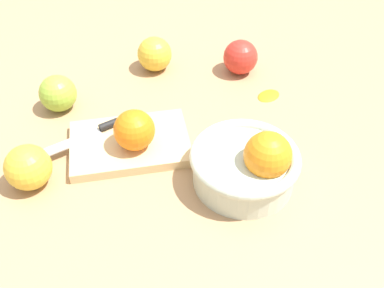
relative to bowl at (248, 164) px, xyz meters
name	(u,v)px	position (x,y,z in m)	size (l,w,h in m)	color
ground_plane	(175,134)	(0.12, -0.12, -0.04)	(2.40, 2.40, 0.00)	tan
bowl	(248,164)	(0.00, 0.00, 0.00)	(0.18, 0.18, 0.11)	beige
cutting_board	(130,144)	(0.20, -0.08, -0.03)	(0.21, 0.14, 0.02)	#DBB77F
orange_on_board	(134,130)	(0.19, -0.07, 0.01)	(0.07, 0.07, 0.07)	orange
knife	(94,132)	(0.26, -0.10, -0.02)	(0.14, 0.10, 0.01)	silver
apple_front_right	(58,93)	(0.35, -0.19, -0.01)	(0.07, 0.07, 0.07)	#8EB738
apple_back_right	(28,167)	(0.35, 0.00, 0.00)	(0.07, 0.07, 0.07)	gold
apple_front_right_2	(155,54)	(0.17, -0.33, 0.00)	(0.07, 0.07, 0.07)	gold
apple_front_left	(240,57)	(-0.01, -0.32, 0.00)	(0.07, 0.07, 0.07)	red
citrus_peel	(269,94)	(-0.07, -0.23, -0.04)	(0.05, 0.04, 0.01)	orange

